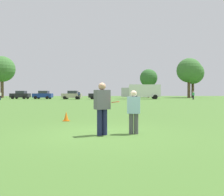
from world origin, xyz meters
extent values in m
plane|color=#47702D|center=(0.00, 0.00, 0.00)|extent=(178.45, 178.45, 0.00)
cylinder|color=#1E234C|center=(-0.04, -0.32, 0.44)|extent=(0.17, 0.17, 0.88)
cylinder|color=#1E234C|center=(0.13, -0.23, 0.44)|extent=(0.17, 0.17, 0.88)
cube|color=#595960|center=(0.05, -0.27, 1.20)|extent=(0.58, 0.49, 0.65)
sphere|color=tan|center=(0.05, -0.27, 1.65)|extent=(0.25, 0.25, 0.25)
cylinder|color=#4C4C51|center=(1.22, -0.05, 0.36)|extent=(0.15, 0.15, 0.71)
cylinder|color=#4C4C51|center=(1.05, -0.03, 0.36)|extent=(0.15, 0.15, 0.71)
cube|color=#9EC6E5|center=(1.14, -0.04, 1.00)|extent=(0.48, 0.32, 0.58)
sphere|color=beige|center=(1.14, -0.04, 1.40)|extent=(0.22, 0.22, 0.22)
cylinder|color=#E54C33|center=(0.50, -0.26, 1.12)|extent=(0.27, 0.27, 0.07)
cube|color=#D8590C|center=(-1.86, 3.71, 0.01)|extent=(0.32, 0.32, 0.03)
cone|color=orange|center=(-1.86, 3.71, 0.26)|extent=(0.24, 0.24, 0.45)
cube|color=black|center=(-19.43, 45.04, 0.78)|extent=(4.32, 2.10, 0.90)
cube|color=#2D333D|center=(-19.18, 45.02, 1.50)|extent=(2.11, 1.78, 0.64)
cylinder|color=black|center=(-20.80, 44.14, 0.33)|extent=(0.67, 0.27, 0.66)
cylinder|color=black|center=(-20.65, 46.13, 0.33)|extent=(0.67, 0.27, 0.66)
cylinder|color=black|center=(-18.20, 43.95, 0.33)|extent=(0.67, 0.27, 0.66)
cylinder|color=black|center=(-18.05, 45.94, 0.33)|extent=(0.67, 0.27, 0.66)
cube|color=navy|center=(-14.12, 44.12, 0.78)|extent=(4.32, 2.10, 0.90)
cube|color=#2D333D|center=(-13.87, 44.10, 1.50)|extent=(2.11, 1.78, 0.64)
cylinder|color=black|center=(-15.49, 43.22, 0.33)|extent=(0.67, 0.27, 0.66)
cylinder|color=black|center=(-15.35, 45.21, 0.33)|extent=(0.67, 0.27, 0.66)
cylinder|color=black|center=(-12.90, 43.03, 0.33)|extent=(0.67, 0.27, 0.66)
cylinder|color=black|center=(-12.75, 45.02, 0.33)|extent=(0.67, 0.27, 0.66)
cube|color=#B7AD99|center=(-7.44, 42.38, 0.78)|extent=(4.32, 2.10, 0.90)
cube|color=#2D333D|center=(-7.20, 42.36, 1.50)|extent=(2.11, 1.78, 0.64)
cylinder|color=black|center=(-8.82, 41.48, 0.33)|extent=(0.67, 0.27, 0.66)
cylinder|color=black|center=(-8.67, 43.47, 0.33)|extent=(0.67, 0.27, 0.66)
cylinder|color=black|center=(-6.22, 41.29, 0.33)|extent=(0.67, 0.27, 0.66)
cylinder|color=black|center=(-6.07, 43.28, 0.33)|extent=(0.67, 0.27, 0.66)
cube|color=black|center=(-1.70, 42.64, 0.78)|extent=(4.32, 2.10, 0.90)
cube|color=#2D333D|center=(-1.45, 42.62, 1.50)|extent=(2.11, 1.78, 0.64)
cylinder|color=black|center=(-3.07, 41.74, 0.33)|extent=(0.67, 0.27, 0.66)
cylinder|color=black|center=(-2.93, 43.73, 0.33)|extent=(0.67, 0.27, 0.66)
cylinder|color=black|center=(-0.48, 41.55, 0.33)|extent=(0.67, 0.27, 0.66)
cylinder|color=black|center=(-0.33, 43.54, 0.33)|extent=(0.67, 0.27, 0.66)
cube|color=white|center=(8.39, 43.64, 1.83)|extent=(6.96, 2.99, 2.70)
cube|color=#B2B2B7|center=(4.20, 43.95, 1.48)|extent=(1.96, 2.42, 2.00)
cylinder|color=black|center=(6.09, 42.44, 0.48)|extent=(0.98, 0.35, 0.96)
cylinder|color=black|center=(6.28, 45.17, 0.48)|extent=(0.98, 0.35, 0.96)
cylinder|color=black|center=(10.49, 42.11, 0.48)|extent=(0.98, 0.35, 0.96)
cylinder|color=black|center=(10.69, 44.85, 0.48)|extent=(0.98, 0.35, 0.96)
cylinder|color=black|center=(17.64, 39.35, 0.42)|extent=(0.16, 0.16, 0.83)
cylinder|color=black|center=(17.78, 39.44, 0.42)|extent=(0.16, 0.16, 0.83)
cube|color=#338C4C|center=(17.71, 39.40, 1.13)|extent=(0.52, 0.46, 0.59)
sphere|color=beige|center=(17.71, 39.40, 1.53)|extent=(0.23, 0.23, 0.23)
cylinder|color=black|center=(-5.73, 40.60, 0.44)|extent=(0.16, 0.16, 0.87)
cylinder|color=black|center=(-5.64, 40.43, 0.44)|extent=(0.16, 0.16, 0.87)
cube|color=navy|center=(-5.68, 40.51, 1.18)|extent=(0.46, 0.54, 0.62)
sphere|color=#D8AD8C|center=(-5.68, 40.51, 1.60)|extent=(0.24, 0.24, 0.24)
cylinder|color=#1E234C|center=(-20.30, 37.20, 0.41)|extent=(0.16, 0.16, 0.83)
cube|color=silver|center=(-20.36, 37.14, 1.12)|extent=(0.50, 0.50, 0.59)
sphere|color=#8C664C|center=(-20.36, 37.14, 1.52)|extent=(0.22, 0.22, 0.22)
cylinder|color=brown|center=(-28.18, 55.69, 2.42)|extent=(0.81, 0.81, 4.83)
sphere|color=#3D7033|center=(-28.18, 55.69, 7.77)|extent=(6.90, 6.90, 6.90)
cylinder|color=brown|center=(11.93, 58.67, 1.75)|extent=(0.58, 0.58, 3.49)
sphere|color=#33662D|center=(11.93, 58.67, 5.61)|extent=(4.99, 4.99, 4.99)
cylinder|color=brown|center=(22.46, 55.61, 2.33)|extent=(0.78, 0.78, 4.65)
sphere|color=#3D7033|center=(22.46, 55.61, 7.48)|extent=(6.65, 6.65, 6.65)
cylinder|color=brown|center=(24.42, 58.07, 2.16)|extent=(0.72, 0.72, 4.32)
sphere|color=#3D7033|center=(24.42, 58.07, 6.95)|extent=(6.18, 6.18, 6.18)
camera|label=1|loc=(0.23, -8.16, 1.44)|focal=37.72mm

